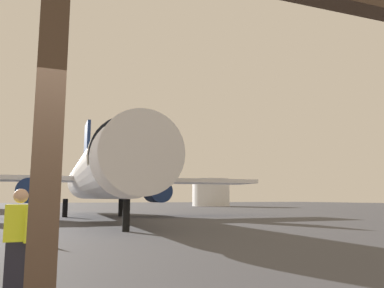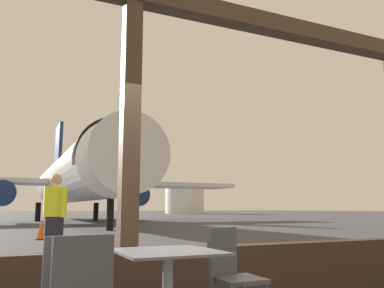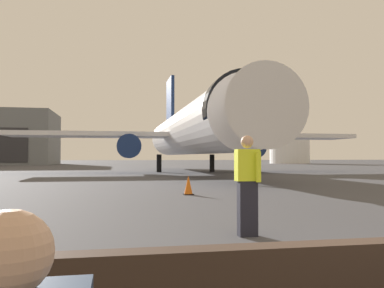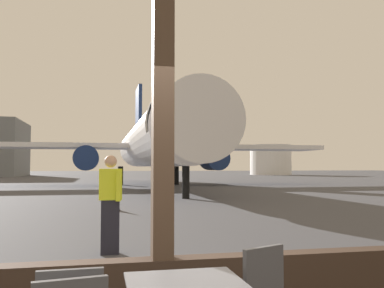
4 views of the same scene
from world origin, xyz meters
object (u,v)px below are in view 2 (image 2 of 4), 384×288
airplane (75,178)px  fuel_storage_tank (185,199)px  cafe_chair_window_right (69,286)px  cafe_chair_window_left (231,269)px  ground_crew_worker (54,219)px  traffic_cone (41,230)px

airplane → fuel_storage_tank: airplane is taller
cafe_chair_window_right → fuel_storage_tank: fuel_storage_tank is taller
cafe_chair_window_left → airplane: (2.73, 29.40, 2.92)m
airplane → cafe_chair_window_left: bearing=-95.3°
cafe_chair_window_left → airplane: airplane is taller
ground_crew_worker → fuel_storage_tank: fuel_storage_tank is taller
ground_crew_worker → fuel_storage_tank: 73.48m
airplane → traffic_cone: bearing=-101.5°
cafe_chair_window_left → ground_crew_worker: bearing=103.3°
cafe_chair_window_left → ground_crew_worker: ground_crew_worker is taller
cafe_chair_window_left → cafe_chair_window_right: size_ratio=1.02×
cafe_chair_window_right → traffic_cone: size_ratio=1.31×
cafe_chair_window_right → ground_crew_worker: (0.34, 4.78, 0.35)m
ground_crew_worker → airplane: bearing=81.2°
ground_crew_worker → traffic_cone: ground_crew_worker is taller
fuel_storage_tank → airplane: bearing=-123.3°
ground_crew_worker → cafe_chair_window_right: bearing=-94.1°
cafe_chair_window_right → airplane: 30.00m
cafe_chair_window_left → traffic_cone: (-0.79, 12.10, -0.23)m
cafe_chair_window_left → traffic_cone: bearing=93.7°
cafe_chair_window_left → fuel_storage_tank: size_ratio=0.12×
airplane → ground_crew_worker: (-3.83, -24.78, -2.58)m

